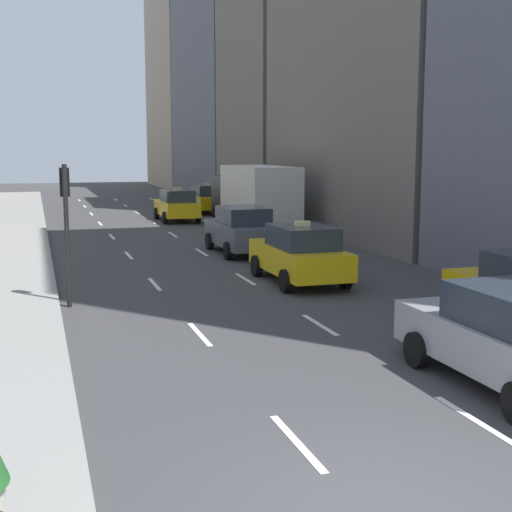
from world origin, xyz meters
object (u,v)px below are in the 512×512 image
object	(u,v)px
taxi_lead	(208,199)
traffic_light_pole	(66,212)
taxi_fourth	(177,205)
sedan_silver_behind	(242,230)
taxi_third	(300,254)
box_truck	(253,195)

from	to	relation	value
taxi_lead	traffic_light_pole	xyz separation A→B (m)	(-9.55, -24.83, 1.53)
taxi_lead	taxi_fourth	bearing A→B (deg)	-122.29
taxi_fourth	sedan_silver_behind	world-z (taller)	taxi_fourth
taxi_third	taxi_fourth	world-z (taller)	same
taxi_third	taxi_lead	bearing A→B (deg)	83.22
taxi_lead	taxi_third	distance (m)	23.72
traffic_light_pole	taxi_third	bearing A→B (deg)	10.69
taxi_lead	taxi_third	bearing A→B (deg)	-96.78
taxi_lead	sedan_silver_behind	xyz separation A→B (m)	(-2.80, -17.31, 0.03)
taxi_lead	sedan_silver_behind	bearing A→B (deg)	-99.19
sedan_silver_behind	traffic_light_pole	xyz separation A→B (m)	(-6.75, -7.52, 1.50)
taxi_lead	box_truck	world-z (taller)	box_truck
taxi_lead	traffic_light_pole	distance (m)	26.65
taxi_third	box_truck	xyz separation A→B (m)	(2.80, 13.84, 0.83)
taxi_fourth	taxi_lead	bearing A→B (deg)	57.71
box_truck	traffic_light_pole	xyz separation A→B (m)	(-9.55, -15.11, 0.70)
box_truck	sedan_silver_behind	bearing A→B (deg)	-110.25
taxi_lead	taxi_third	size ratio (longest dim) A/B	1.00
taxi_fourth	traffic_light_pole	bearing A→B (deg)	-108.31
sedan_silver_behind	box_truck	distance (m)	8.13
taxi_third	traffic_light_pole	xyz separation A→B (m)	(-6.75, -1.27, 1.53)
sedan_silver_behind	traffic_light_pole	distance (m)	10.22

